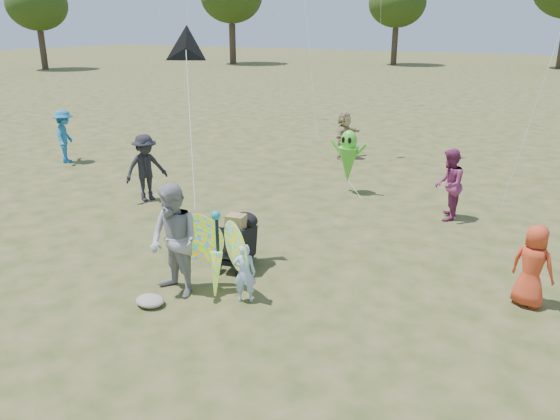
% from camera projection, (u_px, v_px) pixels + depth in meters
% --- Properties ---
extents(ground, '(160.00, 160.00, 0.00)m').
position_uv_depth(ground, '(248.00, 298.00, 9.30)').
color(ground, '#51592B').
rests_on(ground, ground).
extents(child_girl, '(0.45, 0.40, 1.04)m').
position_uv_depth(child_girl, '(245.00, 273.00, 9.04)').
color(child_girl, '#A4CAE9').
rests_on(child_girl, ground).
extents(adult_man, '(1.10, 0.94, 1.96)m').
position_uv_depth(adult_man, '(174.00, 241.00, 9.14)').
color(adult_man, '#96969B').
rests_on(adult_man, ground).
extents(grey_bag, '(0.50, 0.41, 0.16)m').
position_uv_depth(grey_bag, '(150.00, 301.00, 9.04)').
color(grey_bag, gray).
rests_on(grey_bag, ground).
extents(crowd_a, '(0.79, 0.64, 1.41)m').
position_uv_depth(crowd_a, '(533.00, 266.00, 8.86)').
color(crowd_a, '#C53D1F').
rests_on(crowd_a, ground).
extents(crowd_b, '(1.06, 1.30, 1.75)m').
position_uv_depth(crowd_b, '(146.00, 168.00, 14.11)').
color(crowd_b, black).
rests_on(crowd_b, ground).
extents(crowd_d, '(0.62, 1.53, 1.61)m').
position_uv_depth(crowd_d, '(344.00, 135.00, 18.48)').
color(crowd_d, '#9B885F').
rests_on(crowd_d, ground).
extents(crowd_e, '(0.75, 0.90, 1.69)m').
position_uv_depth(crowd_e, '(449.00, 185.00, 12.76)').
color(crowd_e, '#7E2A59').
rests_on(crowd_e, ground).
extents(crowd_i, '(1.19, 1.29, 1.75)m').
position_uv_depth(crowd_i, '(65.00, 136.00, 17.97)').
color(crowd_i, '#1E6AA2').
rests_on(crowd_i, ground).
extents(jogging_stroller, '(0.59, 1.09, 1.09)m').
position_uv_depth(jogging_stroller, '(239.00, 237.00, 10.27)').
color(jogging_stroller, black).
rests_on(jogging_stroller, ground).
extents(butterfly_kite, '(1.74, 0.75, 1.67)m').
position_uv_depth(butterfly_kite, '(216.00, 253.00, 9.32)').
color(butterfly_kite, orange).
rests_on(butterfly_kite, ground).
extents(delta_kite_rig, '(1.46, 1.59, 2.85)m').
position_uv_depth(delta_kite_rig, '(186.00, 50.00, 9.55)').
color(delta_kite_rig, black).
rests_on(delta_kite_rig, ground).
extents(alien_kite, '(1.12, 0.69, 1.74)m').
position_uv_depth(alien_kite, '(348.00, 158.00, 14.69)').
color(alien_kite, green).
rests_on(alien_kite, ground).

